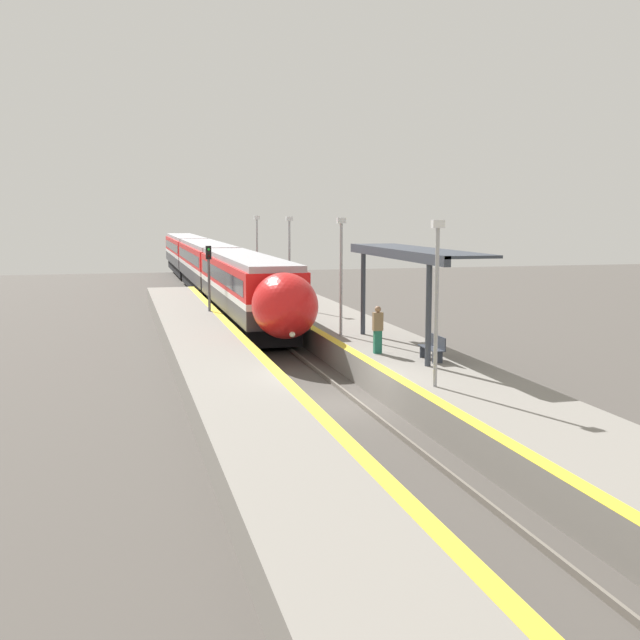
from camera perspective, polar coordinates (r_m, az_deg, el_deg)
ground_plane at (r=25.92m, az=1.12°, el=-6.08°), size 120.00×120.00×0.00m
rail_left at (r=25.73m, az=-0.44°, el=-6.01°), size 0.08×90.00×0.15m
rail_right at (r=26.10m, az=2.65°, el=-5.82°), size 0.08×90.00×0.15m
train at (r=61.11m, az=-7.92°, el=3.89°), size 2.85×60.32×3.87m
platform_right at (r=26.94m, az=8.45°, el=-4.53°), size 4.00×64.00×1.02m
platform_left at (r=25.18m, az=-5.84°, el=-5.34°), size 3.19×64.00×1.02m
platform_bench at (r=28.33m, az=8.07°, el=-1.91°), size 0.44×1.57×0.89m
person_waiting at (r=29.42m, az=4.13°, el=-0.63°), size 0.36×0.23×1.75m
railway_signal at (r=42.33m, az=-7.90°, el=2.91°), size 0.28×0.28×4.44m
lamppost_near at (r=23.73m, az=8.30°, el=2.03°), size 0.36×0.20×4.93m
lamppost_mid at (r=33.51m, az=1.51°, el=3.73°), size 0.36×0.20×4.93m
lamppost_far at (r=43.57m, az=-2.19°, el=4.63°), size 0.36×0.20×4.93m
lamppost_farthest at (r=53.74m, az=-4.50°, el=5.18°), size 0.36×0.20×4.93m
station_canopy at (r=30.52m, az=6.20°, el=4.58°), size 2.02×10.38×3.79m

